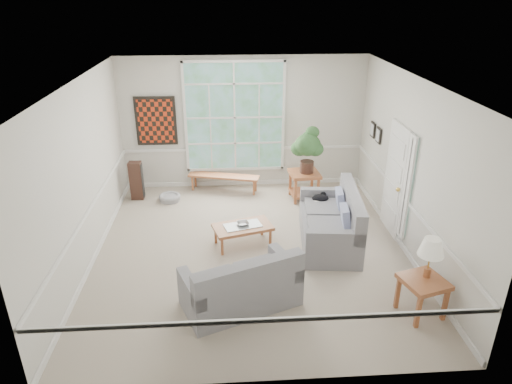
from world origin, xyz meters
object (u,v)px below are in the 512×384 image
coffee_table (243,235)px  side_table (421,297)px  end_table (304,185)px  loveseat_right (330,218)px  loveseat_front (240,279)px

coffee_table → side_table: 3.25m
end_table → coffee_table: bearing=-126.9°
loveseat_right → side_table: (0.89, -2.07, -0.22)m
coffee_table → end_table: (1.43, 1.90, 0.12)m
coffee_table → side_table: side_table is taller
loveseat_right → end_table: bearing=100.3°
loveseat_right → end_table: size_ratio=2.99×
loveseat_front → coffee_table: 1.74m
loveseat_right → end_table: 1.95m
loveseat_right → side_table: loveseat_right is taller
loveseat_front → side_table: bearing=-30.5°
coffee_table → end_table: end_table is taller
loveseat_front → side_table: (2.57, -0.38, -0.15)m
loveseat_right → side_table: bearing=-60.7°
side_table → end_table: bearing=104.5°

